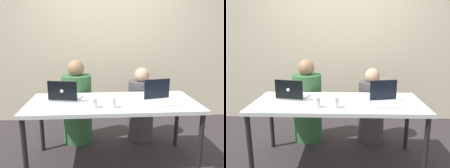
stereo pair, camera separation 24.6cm
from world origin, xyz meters
TOP-DOWN VIEW (x-y plane):
  - ground_plane at (0.00, 0.00)m, footprint 12.00×12.00m
  - back_wall at (0.00, 1.46)m, footprint 4.85×0.10m
  - desk at (0.00, 0.00)m, footprint 1.86×0.77m
  - person_on_left at (-0.45, 0.59)m, footprint 0.46×0.46m
  - person_on_right at (0.45, 0.59)m, footprint 0.43×0.43m
  - laptop_back_left at (-0.53, 0.10)m, footprint 0.37×0.30m
  - laptop_front_right at (0.52, -0.06)m, footprint 0.35×0.31m
  - water_glass_left at (-0.20, -0.21)m, footprint 0.07×0.07m
  - water_glass_center at (-0.01, -0.22)m, footprint 0.06×0.06m

SIDE VIEW (x-z plane):
  - ground_plane at x=0.00m, z-range 0.00..0.00m
  - person_on_right at x=0.45m, z-range -0.06..0.98m
  - person_on_left at x=-0.45m, z-range -0.06..1.09m
  - desk at x=0.00m, z-range 0.32..1.07m
  - water_glass_left at x=-0.20m, z-range 0.75..0.86m
  - water_glass_center at x=-0.01m, z-range 0.75..0.86m
  - laptop_back_left at x=-0.53m, z-range 0.69..0.92m
  - laptop_front_right at x=0.52m, z-range 0.69..0.93m
  - back_wall at x=0.00m, z-range 0.00..2.35m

